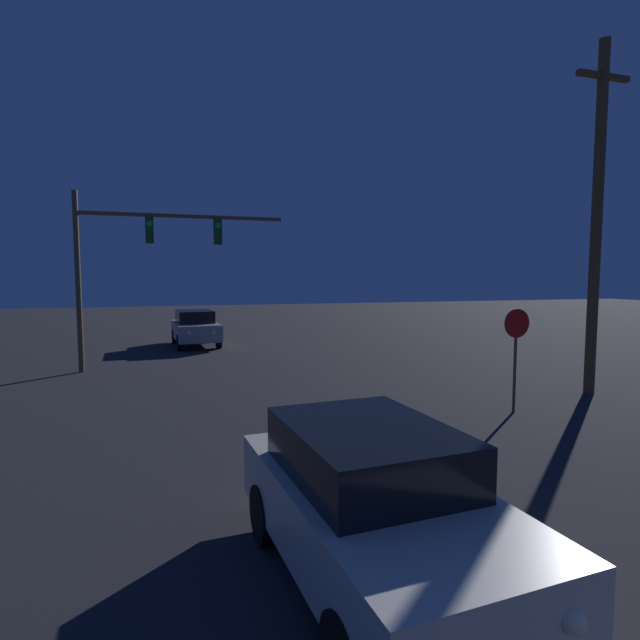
{
  "coord_description": "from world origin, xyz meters",
  "views": [
    {
      "loc": [
        -3.61,
        2.17,
        3.2
      ],
      "look_at": [
        0.0,
        13.62,
        2.17
      ],
      "focal_mm": 28.0,
      "sensor_mm": 36.0,
      "label": 1
    }
  ],
  "objects_px": {
    "traffic_signal_mast": "(138,250)",
    "stop_sign": "(516,341)",
    "car_near": "(373,503)",
    "car_far": "(195,327)",
    "utility_pole": "(597,215)"
  },
  "relations": [
    {
      "from": "traffic_signal_mast",
      "to": "stop_sign",
      "type": "relative_size",
      "value": 2.85
    },
    {
      "from": "car_near",
      "to": "stop_sign",
      "type": "height_order",
      "value": "stop_sign"
    },
    {
      "from": "car_far",
      "to": "stop_sign",
      "type": "relative_size",
      "value": 1.69
    },
    {
      "from": "stop_sign",
      "to": "utility_pole",
      "type": "bearing_deg",
      "value": 17.08
    },
    {
      "from": "car_near",
      "to": "stop_sign",
      "type": "relative_size",
      "value": 1.69
    },
    {
      "from": "car_near",
      "to": "stop_sign",
      "type": "bearing_deg",
      "value": -142.78
    },
    {
      "from": "traffic_signal_mast",
      "to": "utility_pole",
      "type": "bearing_deg",
      "value": -32.67
    },
    {
      "from": "utility_pole",
      "to": "stop_sign",
      "type": "bearing_deg",
      "value": -162.92
    },
    {
      "from": "car_near",
      "to": "traffic_signal_mast",
      "type": "bearing_deg",
      "value": -82.12
    },
    {
      "from": "car_near",
      "to": "traffic_signal_mast",
      "type": "distance_m",
      "value": 14.38
    },
    {
      "from": "car_far",
      "to": "traffic_signal_mast",
      "type": "distance_m",
      "value": 6.8
    },
    {
      "from": "car_near",
      "to": "utility_pole",
      "type": "relative_size",
      "value": 0.44
    },
    {
      "from": "traffic_signal_mast",
      "to": "stop_sign",
      "type": "bearing_deg",
      "value": -45.04
    },
    {
      "from": "car_far",
      "to": "utility_pole",
      "type": "bearing_deg",
      "value": 122.87
    },
    {
      "from": "car_near",
      "to": "utility_pole",
      "type": "xyz_separation_m",
      "value": [
        9.12,
        6.07,
        4.0
      ]
    }
  ]
}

